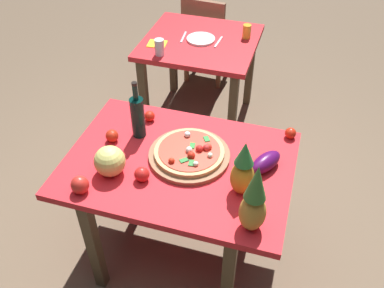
{
  "coord_description": "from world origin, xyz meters",
  "views": [
    {
      "loc": [
        0.53,
        -1.51,
        2.27
      ],
      "look_at": [
        0.04,
        0.1,
        0.81
      ],
      "focal_mm": 39.17,
      "sensor_mm": 36.0,
      "label": 1
    }
  ],
  "objects_px": {
    "dining_chair": "(206,35)",
    "drinking_glass_juice": "(247,31)",
    "pizza": "(190,152)",
    "tomato_beside_pepper": "(142,174)",
    "dinner_plate": "(201,39)",
    "melon": "(110,161)",
    "tomato_near_board": "(291,133)",
    "background_table": "(200,54)",
    "tomato_at_corner": "(112,136)",
    "eggplant": "(266,162)",
    "wine_bottle": "(138,116)",
    "napkin_folded": "(157,44)",
    "knife_utensil": "(219,42)",
    "display_table": "(179,174)",
    "drinking_glass_water": "(159,47)",
    "pineapple_left": "(254,202)",
    "pizza_board": "(189,155)",
    "tomato_by_bottle": "(150,116)",
    "pineapple_right": "(243,171)",
    "fork_utensil": "(184,37)",
    "bell_pepper": "(80,185)"
  },
  "relations": [
    {
      "from": "background_table",
      "to": "pineapple_left",
      "type": "distance_m",
      "value": 1.83
    },
    {
      "from": "wine_bottle",
      "to": "tomato_at_corner",
      "type": "distance_m",
      "value": 0.18
    },
    {
      "from": "dining_chair",
      "to": "drinking_glass_juice",
      "type": "distance_m",
      "value": 0.75
    },
    {
      "from": "pizza",
      "to": "drinking_glass_juice",
      "type": "bearing_deg",
      "value": 89.15
    },
    {
      "from": "eggplant",
      "to": "dinner_plate",
      "type": "relative_size",
      "value": 0.91
    },
    {
      "from": "pineapple_right",
      "to": "drinking_glass_juice",
      "type": "distance_m",
      "value": 1.62
    },
    {
      "from": "dining_chair",
      "to": "pineapple_left",
      "type": "distance_m",
      "value": 2.47
    },
    {
      "from": "melon",
      "to": "tomato_at_corner",
      "type": "height_order",
      "value": "melon"
    },
    {
      "from": "bell_pepper",
      "to": "tomato_near_board",
      "type": "xyz_separation_m",
      "value": [
        0.92,
        0.7,
        -0.01
      ]
    },
    {
      "from": "wine_bottle",
      "to": "melon",
      "type": "bearing_deg",
      "value": -93.89
    },
    {
      "from": "pizza",
      "to": "knife_utensil",
      "type": "xyz_separation_m",
      "value": [
        -0.17,
        1.3,
        -0.04
      ]
    },
    {
      "from": "pineapple_left",
      "to": "pineapple_right",
      "type": "height_order",
      "value": "pineapple_left"
    },
    {
      "from": "napkin_folded",
      "to": "wine_bottle",
      "type": "bearing_deg",
      "value": -74.95
    },
    {
      "from": "melon",
      "to": "tomato_near_board",
      "type": "bearing_deg",
      "value": 32.86
    },
    {
      "from": "tomato_by_bottle",
      "to": "tomato_near_board",
      "type": "bearing_deg",
      "value": 5.56
    },
    {
      "from": "wine_bottle",
      "to": "tomato_near_board",
      "type": "xyz_separation_m",
      "value": [
        0.82,
        0.22,
        -0.1
      ]
    },
    {
      "from": "tomato_at_corner",
      "to": "fork_utensil",
      "type": "distance_m",
      "value": 1.29
    },
    {
      "from": "background_table",
      "to": "tomato_beside_pepper",
      "type": "distance_m",
      "value": 1.54
    },
    {
      "from": "background_table",
      "to": "tomato_at_corner",
      "type": "bearing_deg",
      "value": -96.12
    },
    {
      "from": "pineapple_right",
      "to": "pizza_board",
      "type": "bearing_deg",
      "value": 152.71
    },
    {
      "from": "pizza",
      "to": "wine_bottle",
      "type": "xyz_separation_m",
      "value": [
        -0.33,
        0.1,
        0.09
      ]
    },
    {
      "from": "pineapple_left",
      "to": "pineapple_right",
      "type": "xyz_separation_m",
      "value": [
        -0.09,
        0.2,
        -0.03
      ]
    },
    {
      "from": "wine_bottle",
      "to": "fork_utensil",
      "type": "xyz_separation_m",
      "value": [
        -0.12,
        1.2,
        -0.13
      ]
    },
    {
      "from": "pineapple_right",
      "to": "bell_pepper",
      "type": "xyz_separation_m",
      "value": [
        -0.74,
        -0.22,
        -0.1
      ]
    },
    {
      "from": "pizza_board",
      "to": "fork_utensil",
      "type": "distance_m",
      "value": 1.37
    },
    {
      "from": "bell_pepper",
      "to": "eggplant",
      "type": "xyz_separation_m",
      "value": [
        0.83,
        0.41,
        0.0
      ]
    },
    {
      "from": "pineapple_left",
      "to": "tomato_by_bottle",
      "type": "height_order",
      "value": "pineapple_left"
    },
    {
      "from": "tomato_near_board",
      "to": "drinking_glass_juice",
      "type": "height_order",
      "value": "drinking_glass_juice"
    },
    {
      "from": "pineapple_left",
      "to": "melon",
      "type": "height_order",
      "value": "pineapple_left"
    },
    {
      "from": "bell_pepper",
      "to": "tomato_at_corner",
      "type": "relative_size",
      "value": 1.35
    },
    {
      "from": "dining_chair",
      "to": "eggplant",
      "type": "xyz_separation_m",
      "value": [
        0.82,
        -1.9,
        0.32
      ]
    },
    {
      "from": "pizza",
      "to": "fork_utensil",
      "type": "relative_size",
      "value": 2.06
    },
    {
      "from": "pizza_board",
      "to": "tomato_at_corner",
      "type": "bearing_deg",
      "value": 179.37
    },
    {
      "from": "tomato_beside_pepper",
      "to": "dinner_plate",
      "type": "relative_size",
      "value": 0.35
    },
    {
      "from": "pizza",
      "to": "tomato_beside_pepper",
      "type": "height_order",
      "value": "pizza"
    },
    {
      "from": "eggplant",
      "to": "tomato_beside_pepper",
      "type": "bearing_deg",
      "value": -155.93
    },
    {
      "from": "tomato_beside_pepper",
      "to": "melon",
      "type": "bearing_deg",
      "value": 178.96
    },
    {
      "from": "pineapple_left",
      "to": "display_table",
      "type": "bearing_deg",
      "value": 144.61
    },
    {
      "from": "display_table",
      "to": "background_table",
      "type": "xyz_separation_m",
      "value": [
        -0.26,
        1.35,
        -0.02
      ]
    },
    {
      "from": "pizza_board",
      "to": "melon",
      "type": "relative_size",
      "value": 2.72
    },
    {
      "from": "drinking_glass_juice",
      "to": "drinking_glass_water",
      "type": "xyz_separation_m",
      "value": [
        -0.55,
        -0.44,
        0.01
      ]
    },
    {
      "from": "tomato_by_bottle",
      "to": "fork_utensil",
      "type": "height_order",
      "value": "tomato_by_bottle"
    },
    {
      "from": "drinking_glass_juice",
      "to": "drinking_glass_water",
      "type": "distance_m",
      "value": 0.71
    },
    {
      "from": "wine_bottle",
      "to": "knife_utensil",
      "type": "bearing_deg",
      "value": 82.34
    },
    {
      "from": "napkin_folded",
      "to": "tomato_beside_pepper",
      "type": "bearing_deg",
      "value": -72.63
    },
    {
      "from": "display_table",
      "to": "dinner_plate",
      "type": "distance_m",
      "value": 1.37
    },
    {
      "from": "background_table",
      "to": "tomato_near_board",
      "type": "relative_size",
      "value": 13.73
    },
    {
      "from": "eggplant",
      "to": "dinner_plate",
      "type": "bearing_deg",
      "value": 118.98
    },
    {
      "from": "dining_chair",
      "to": "pizza_board",
      "type": "height_order",
      "value": "dining_chair"
    },
    {
      "from": "pizza_board",
      "to": "tomato_by_bottle",
      "type": "relative_size",
      "value": 6.99
    }
  ]
}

